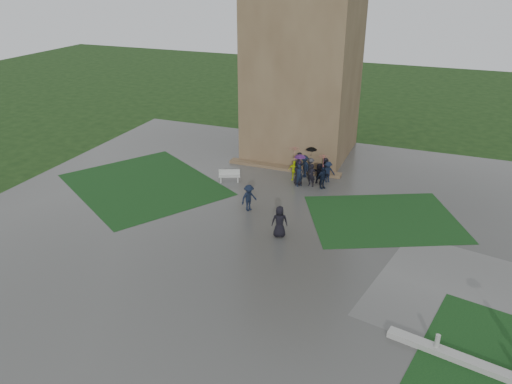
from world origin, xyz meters
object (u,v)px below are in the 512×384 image
(tower, at_px, (305,43))
(pedestrian_near, at_px, (280,222))
(pedestrian_mid, at_px, (249,198))
(bench, at_px, (229,176))

(tower, relative_size, pedestrian_near, 9.37)
(pedestrian_mid, bearing_deg, bench, 70.62)
(bench, distance_m, pedestrian_mid, 4.98)
(pedestrian_mid, bearing_deg, pedestrian_near, -98.68)
(pedestrian_mid, relative_size, pedestrian_near, 0.93)
(tower, height_order, pedestrian_near, tower)
(tower, height_order, bench, tower)
(tower, distance_m, bench, 12.17)
(bench, bearing_deg, pedestrian_mid, -74.29)
(tower, xyz_separation_m, pedestrian_mid, (0.16, -12.03, -8.09))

